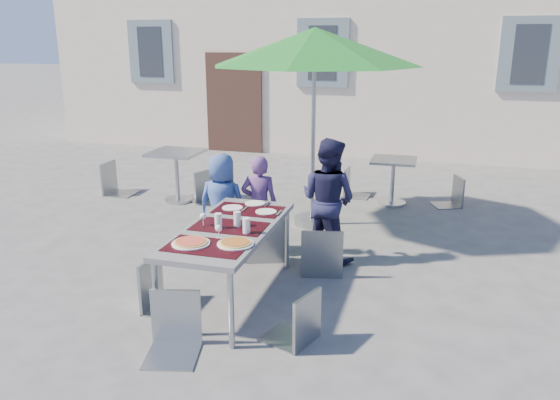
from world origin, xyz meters
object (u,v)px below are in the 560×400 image
(patio_umbrella, at_px, (315,48))
(chair_2, at_px, (322,222))
(bg_chair_r_0, at_px, (200,166))
(cafe_table_1, at_px, (393,174))
(bg_chair_l_0, at_px, (113,158))
(chair_1, at_px, (265,209))
(chair_5, at_px, (171,289))
(bg_chair_l_1, at_px, (353,166))
(dining_table, at_px, (229,232))
(chair_0, at_px, (221,218))
(child_1, at_px, (259,205))
(cafe_table_0, at_px, (177,166))
(child_0, at_px, (222,204))
(bg_chair_r_1, at_px, (454,174))
(pizza_near_left, at_px, (191,242))
(child_2, at_px, (328,200))
(chair_4, at_px, (298,286))
(chair_3, at_px, (158,255))
(pizza_near_right, at_px, (235,243))

(patio_umbrella, bearing_deg, chair_2, -73.53)
(bg_chair_r_0, height_order, cafe_table_1, bg_chair_r_0)
(patio_umbrella, height_order, bg_chair_l_0, patio_umbrella)
(chair_1, relative_size, chair_5, 1.11)
(bg_chair_r_0, bearing_deg, bg_chair_l_1, 21.09)
(dining_table, relative_size, chair_0, 2.19)
(bg_chair_l_0, xyz_separation_m, bg_chair_l_1, (3.81, 0.95, -0.10))
(child_1, relative_size, patio_umbrella, 0.44)
(cafe_table_0, height_order, cafe_table_1, cafe_table_0)
(chair_0, bearing_deg, child_0, 107.53)
(bg_chair_l_0, bearing_deg, chair_2, -29.34)
(chair_2, relative_size, bg_chair_r_1, 1.17)
(pizza_near_left, height_order, child_2, child_2)
(child_0, distance_m, cafe_table_1, 3.14)
(cafe_table_1, bearing_deg, chair_4, -95.43)
(chair_1, relative_size, chair_3, 1.12)
(dining_table, distance_m, child_1, 1.22)
(bg_chair_l_1, distance_m, bg_chair_r_1, 1.57)
(chair_2, bearing_deg, patio_umbrella, 106.47)
(pizza_near_right, distance_m, child_2, 1.78)
(child_0, xyz_separation_m, chair_3, (-0.04, -1.51, -0.06))
(pizza_near_right, relative_size, bg_chair_r_0, 0.34)
(child_1, relative_size, chair_3, 1.28)
(child_2, height_order, bg_chair_l_1, child_2)
(child_2, distance_m, patio_umbrella, 2.06)
(child_2, bearing_deg, patio_umbrella, -46.89)
(chair_2, relative_size, bg_chair_l_0, 1.00)
(pizza_near_right, relative_size, bg_chair_r_1, 0.37)
(chair_1, xyz_separation_m, bg_chair_r_0, (-1.74, 2.07, -0.07))
(pizza_near_left, distance_m, chair_1, 1.59)
(chair_4, relative_size, patio_umbrella, 0.32)
(dining_table, distance_m, pizza_near_right, 0.50)
(child_2, bearing_deg, child_1, 26.00)
(bg_chair_r_1, bearing_deg, child_0, -134.18)
(chair_1, xyz_separation_m, bg_chair_r_1, (2.12, 2.85, -0.12))
(child_1, relative_size, bg_chair_r_1, 1.39)
(pizza_near_left, bearing_deg, child_2, 64.38)
(pizza_near_left, xyz_separation_m, child_1, (0.06, 1.75, -0.17))
(child_1, xyz_separation_m, bg_chair_r_0, (-1.62, 1.90, -0.05))
(chair_2, height_order, chair_4, chair_2)
(chair_5, relative_size, patio_umbrella, 0.35)
(child_2, bearing_deg, chair_4, 116.01)
(child_1, xyz_separation_m, chair_0, (-0.38, -0.26, -0.11))
(chair_4, bearing_deg, bg_chair_r_0, 124.38)
(chair_1, bearing_deg, bg_chair_r_0, 130.07)
(cafe_table_1, bearing_deg, cafe_table_0, -166.58)
(chair_4, bearing_deg, bg_chair_l_1, 93.13)
(dining_table, xyz_separation_m, cafe_table_1, (1.26, 3.71, -0.22))
(chair_0, relative_size, chair_2, 0.83)
(child_2, relative_size, bg_chair_l_1, 1.65)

